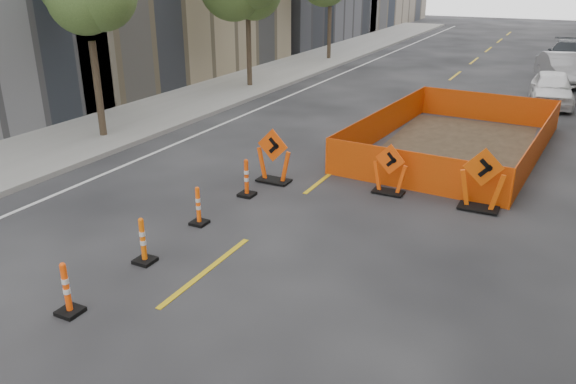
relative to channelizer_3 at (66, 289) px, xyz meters
The scene contains 13 objects.
sidewalk_left 12.87m from the channelizer_3, 126.99° to the left, with size 4.00×90.00×0.15m, color gray.
tree_l_b 11.65m from the channelizer_3, 130.79° to the left, with size 2.80×2.80×5.95m.
channelizer_3 is the anchor object (origin of this frame).
channelizer_4 1.99m from the channelizer_3, 91.29° to the left, with size 0.39×0.39×0.98m, color #E55C09, non-canonical shape.
channelizer_5 3.99m from the channelizer_3, 91.76° to the left, with size 0.36×0.36×0.93m, color #FF560A, non-canonical shape.
channelizer_6 5.98m from the channelizer_3, 90.24° to the left, with size 0.40×0.40×1.01m, color #E14509, non-canonical shape.
chevron_sign_left 7.21m from the channelizer_3, 89.09° to the left, with size 1.02×0.61×1.53m, color #DE4609, non-canonical shape.
chevron_sign_center 8.44m from the channelizer_3, 67.67° to the left, with size 0.90×0.54×1.36m, color #EB4809, non-canonical shape.
chevron_sign_right 9.52m from the channelizer_3, 54.65° to the left, with size 1.06×0.64×1.59m, color #DA4E09, non-canonical shape.
safety_fence 13.18m from the channelizer_3, 72.45° to the left, with size 5.04×8.58×1.07m, color #D63F0B, non-canonical shape.
parked_car_near 21.88m from the channelizer_3, 73.18° to the left, with size 1.68×4.19×1.43m, color white.
parked_car_mid 27.13m from the channelizer_3, 76.16° to the left, with size 1.61×4.61×1.52m, color gray.
parked_car_far 32.59m from the channelizer_3, 78.35° to the left, with size 2.18×5.36×1.55m, color black.
Camera 1 is at (5.75, -3.88, 5.51)m, focal length 35.00 mm.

